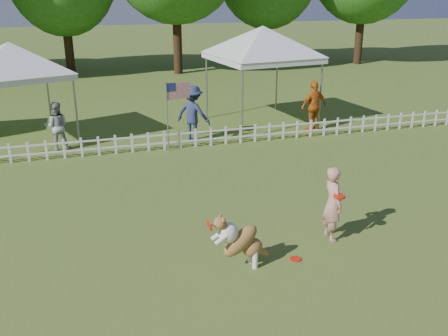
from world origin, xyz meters
name	(u,v)px	position (x,y,z in m)	size (l,w,h in m)	color
ground	(242,259)	(0.00, 0.00, 0.00)	(120.00, 120.00, 0.00)	#496C22
picket_fence	(172,140)	(0.00, 7.00, 0.30)	(22.00, 0.08, 0.60)	silver
handler	(333,203)	(1.99, 0.29, 0.77)	(0.56, 0.37, 1.54)	tan
dog	(241,241)	(-0.11, -0.29, 0.56)	(1.08, 0.36, 1.12)	brown
frisbee_on_turf	(295,259)	(0.97, -0.30, 0.01)	(0.22, 0.22, 0.02)	red
canopy_tent_left	(16,95)	(-4.59, 9.02, 1.58)	(3.05, 3.05, 3.15)	silver
canopy_tent_right	(262,77)	(3.74, 9.18, 1.72)	(3.33, 3.33, 3.44)	silver
flag_pole	(167,117)	(-0.15, 6.84, 1.08)	(0.83, 0.09, 2.15)	gray
spectator_a	(57,126)	(-3.43, 7.97, 0.75)	(0.73, 0.57, 1.51)	#9FA0A4
spectator_b	(193,113)	(0.84, 7.72, 0.92)	(1.19, 0.68, 1.84)	navy
spectator_c	(314,106)	(5.16, 7.71, 0.88)	(1.04, 0.43, 1.77)	#C45F17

